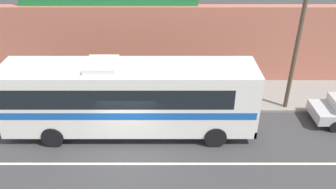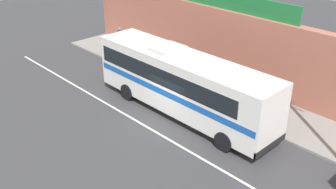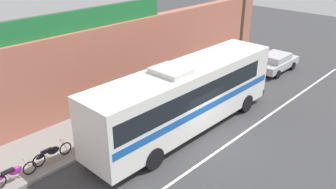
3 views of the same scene
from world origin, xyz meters
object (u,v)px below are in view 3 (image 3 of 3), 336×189
(motorcycle_blue, at_px, (52,153))
(parked_car, at_px, (276,62))
(utility_pole, at_px, (243,22))
(intercity_bus, at_px, (185,95))
(pedestrian_by_curb, at_px, (120,105))
(motorcycle_green, at_px, (14,173))

(motorcycle_blue, bearing_deg, parked_car, -5.24)
(utility_pole, bearing_deg, parked_car, -23.99)
(parked_car, xyz_separation_m, motorcycle_blue, (-17.81, 1.63, -0.17))
(intercity_bus, bearing_deg, utility_pole, 14.23)
(pedestrian_by_curb, bearing_deg, motorcycle_green, -172.66)
(pedestrian_by_curb, bearing_deg, parked_car, -9.52)
(parked_car, xyz_separation_m, utility_pole, (-3.04, 1.35, 3.34))
(intercity_bus, relative_size, motorcycle_green, 6.23)
(intercity_bus, height_order, motorcycle_green, intercity_bus)
(utility_pole, relative_size, pedestrian_by_curb, 4.36)
(parked_car, height_order, motorcycle_blue, parked_car)
(parked_car, height_order, pedestrian_by_curb, pedestrian_by_curb)
(utility_pole, relative_size, motorcycle_blue, 3.94)
(motorcycle_blue, height_order, motorcycle_green, same)
(intercity_bus, distance_m, pedestrian_by_curb, 3.68)
(motorcycle_blue, bearing_deg, utility_pole, -1.09)
(parked_car, distance_m, utility_pole, 4.71)
(intercity_bus, height_order, pedestrian_by_curb, intercity_bus)
(utility_pole, xyz_separation_m, motorcycle_green, (-16.60, 0.07, -3.51))
(motorcycle_green, bearing_deg, pedestrian_by_curb, 7.34)
(parked_car, bearing_deg, utility_pole, 156.01)
(motorcycle_green, xyz_separation_m, pedestrian_by_curb, (6.30, 0.81, 0.60))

